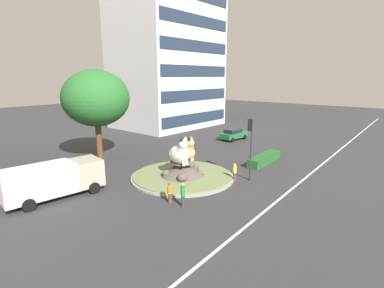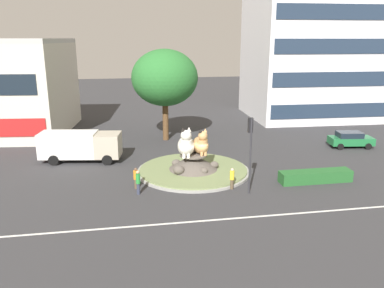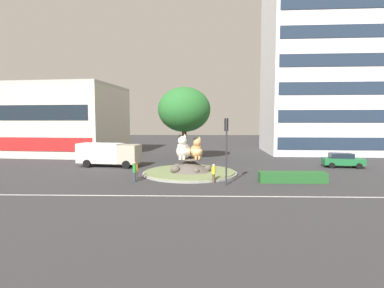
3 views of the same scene
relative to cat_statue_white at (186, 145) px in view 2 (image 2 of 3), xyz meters
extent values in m
plane|color=#333335|center=(0.64, 0.27, -2.45)|extent=(160.00, 160.00, 0.00)
cube|color=silver|center=(0.64, -8.62, -2.45)|extent=(112.00, 0.20, 0.01)
cylinder|color=gray|center=(0.64, 0.27, -2.36)|extent=(9.35, 9.35, 0.18)
cylinder|color=#707F51|center=(0.64, 0.27, -2.22)|extent=(8.98, 8.98, 0.11)
cone|color=#564F47|center=(0.64, 0.27, -1.54)|extent=(4.04, 4.04, 1.25)
cylinder|color=#564F47|center=(0.64, 0.27, -0.97)|extent=(2.22, 2.22, 0.12)
ellipsoid|color=#564F47|center=(2.38, 0.07, -1.86)|extent=(0.74, 0.57, 0.59)
ellipsoid|color=#564F47|center=(1.30, 1.51, -1.91)|extent=(0.64, 0.48, 0.51)
ellipsoid|color=#564F47|center=(-0.68, 1.06, -1.85)|extent=(0.77, 0.57, 0.62)
ellipsoid|color=#564F47|center=(-0.74, -0.87, -1.80)|extent=(0.90, 0.87, 0.72)
ellipsoid|color=#564F47|center=(1.28, -1.11, -1.91)|extent=(0.63, 0.68, 0.51)
ellipsoid|color=silver|center=(0.01, 0.12, -0.13)|extent=(1.66, 2.33, 1.57)
cylinder|color=silver|center=(-0.05, -0.31, 0.05)|extent=(1.15, 1.15, 0.98)
sphere|color=silver|center=(-0.07, -0.47, 0.91)|extent=(0.87, 0.87, 0.87)
torus|color=silver|center=(0.48, 0.95, -0.76)|extent=(0.95, 0.95, 0.20)
cone|color=silver|center=(0.16, -0.50, 1.41)|extent=(0.40, 0.40, 0.35)
cone|color=black|center=(-0.31, -0.43, 1.41)|extent=(0.40, 0.40, 0.35)
cylinder|color=silver|center=(0.08, -0.69, -0.72)|extent=(0.28, 0.28, 0.39)
cylinder|color=silver|center=(-0.28, -0.64, -0.72)|extent=(0.28, 0.28, 0.39)
ellipsoid|color=tan|center=(1.26, 0.45, -0.21)|extent=(1.58, 2.13, 1.40)
cylinder|color=tan|center=(1.34, 0.07, -0.06)|extent=(1.07, 1.07, 0.88)
sphere|color=tan|center=(1.36, -0.07, 0.71)|extent=(0.77, 0.77, 0.77)
torus|color=tan|center=(1.42, 1.28, -0.77)|extent=(0.95, 0.95, 0.18)
cone|color=tan|center=(1.57, -0.03, 1.16)|extent=(0.37, 0.37, 0.32)
cone|color=black|center=(1.16, -0.11, 1.16)|extent=(0.37, 0.37, 0.32)
cylinder|color=tan|center=(1.55, -0.21, -0.74)|extent=(0.25, 0.25, 0.35)
cylinder|color=tan|center=(1.24, -0.27, -0.74)|extent=(0.25, 0.25, 0.35)
cylinder|color=#2D2D33|center=(3.80, -4.90, 0.30)|extent=(0.14, 0.14, 5.50)
cube|color=black|center=(3.79, -4.68, 2.52)|extent=(0.32, 0.25, 1.05)
sphere|color=#360606|center=(3.79, -4.60, 2.84)|extent=(0.18, 0.18, 0.18)
sphere|color=#392706|center=(3.79, -4.60, 2.52)|extent=(0.18, 0.18, 0.18)
sphere|color=green|center=(3.79, -4.60, 2.21)|extent=(0.18, 0.18, 0.18)
cube|color=silver|center=(21.40, 21.20, 11.36)|extent=(18.07, 14.17, 27.63)
cube|color=#233347|center=(21.15, 14.39, -0.48)|extent=(16.51, 0.71, 1.79)
cube|color=#233347|center=(21.15, 14.39, 3.47)|extent=(16.51, 0.71, 1.79)
cube|color=#233347|center=(21.15, 14.39, 7.42)|extent=(16.51, 0.71, 1.79)
cube|color=#233347|center=(21.15, 14.39, 11.36)|extent=(16.51, 0.71, 1.79)
cube|color=#235B28|center=(9.59, -3.60, -2.00)|extent=(5.69, 1.20, 0.90)
cylinder|color=brown|center=(-0.51, 11.23, -0.47)|extent=(0.63, 0.63, 3.96)
ellipsoid|color=#286B2D|center=(-0.51, 11.23, 4.32)|extent=(7.03, 7.03, 5.98)
cylinder|color=brown|center=(-4.17, -2.58, -2.08)|extent=(0.28, 0.28, 0.74)
cylinder|color=orange|center=(-4.17, -2.58, -1.39)|extent=(0.37, 0.37, 0.64)
sphere|color=brown|center=(-4.17, -2.58, -0.96)|extent=(0.21, 0.21, 0.21)
cylinder|color=#33384C|center=(-4.05, -3.72, -2.04)|extent=(0.24, 0.24, 0.82)
cylinder|color=#288C38|center=(-4.05, -3.72, -1.27)|extent=(0.32, 0.32, 0.72)
sphere|color=tan|center=(-4.05, -3.72, -0.80)|extent=(0.24, 0.24, 0.24)
cylinder|color=brown|center=(2.80, -3.91, -2.08)|extent=(0.25, 0.25, 0.75)
cylinder|color=yellow|center=(2.80, -3.91, -1.38)|extent=(0.34, 0.34, 0.65)
sphere|color=beige|center=(2.80, -3.91, -0.95)|extent=(0.21, 0.21, 0.21)
cube|color=#1E6B38|center=(17.85, 4.98, -1.76)|extent=(4.50, 2.41, 0.75)
cube|color=#19232D|center=(17.64, 5.01, -1.12)|extent=(2.60, 1.93, 0.54)
cylinder|color=black|center=(19.38, 5.69, -2.13)|extent=(0.66, 0.31, 0.64)
cylinder|color=black|center=(19.12, 3.88, -2.13)|extent=(0.66, 0.31, 0.64)
cylinder|color=black|center=(16.57, 6.08, -2.13)|extent=(0.66, 0.31, 0.64)
cylinder|color=black|center=(16.32, 4.27, -2.13)|extent=(0.66, 0.31, 0.64)
cube|color=#B7AD99|center=(-6.41, 4.54, -0.95)|extent=(2.47, 2.67, 2.11)
cube|color=silver|center=(-9.92, 5.09, -0.89)|extent=(5.28, 3.11, 2.22)
cylinder|color=black|center=(-6.15, 5.70, -2.00)|extent=(0.94, 0.44, 0.90)
cylinder|color=black|center=(-6.52, 3.36, -2.00)|extent=(0.94, 0.44, 0.90)
cylinder|color=black|center=(-10.79, 6.43, -2.00)|extent=(0.94, 0.44, 0.90)
cylinder|color=black|center=(-11.16, 4.08, -2.00)|extent=(0.94, 0.44, 0.90)
camera|label=1|loc=(-18.91, -16.27, 6.63)|focal=27.59mm
camera|label=2|loc=(-4.60, -29.47, 8.32)|focal=35.78mm
camera|label=3|loc=(1.66, -29.70, 2.89)|focal=28.48mm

